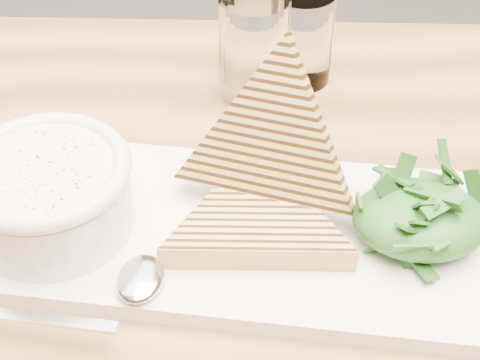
{
  "coord_description": "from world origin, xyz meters",
  "views": [
    {
      "loc": [
        -0.1,
        -0.47,
        1.16
      ],
      "look_at": [
        -0.11,
        -0.03,
        0.77
      ],
      "focal_mm": 55.0,
      "sensor_mm": 36.0,
      "label": 1
    }
  ],
  "objects_px": {
    "glass_near": "(254,47)",
    "table_top": "(155,264)",
    "soup_bowl": "(51,200)",
    "glass_far": "(301,37)",
    "platter": "(240,234)"
  },
  "relations": [
    {
      "from": "soup_bowl",
      "to": "glass_far",
      "type": "bearing_deg",
      "value": 48.42
    },
    {
      "from": "glass_far",
      "to": "table_top",
      "type": "bearing_deg",
      "value": -118.0
    },
    {
      "from": "soup_bowl",
      "to": "platter",
      "type": "bearing_deg",
      "value": -1.05
    },
    {
      "from": "soup_bowl",
      "to": "glass_near",
      "type": "relative_size",
      "value": 1.2
    },
    {
      "from": "soup_bowl",
      "to": "glass_far",
      "type": "distance_m",
      "value": 0.32
    },
    {
      "from": "soup_bowl",
      "to": "glass_far",
      "type": "relative_size",
      "value": 1.31
    },
    {
      "from": "glass_near",
      "to": "table_top",
      "type": "bearing_deg",
      "value": -110.67
    },
    {
      "from": "table_top",
      "to": "glass_near",
      "type": "distance_m",
      "value": 0.25
    },
    {
      "from": "platter",
      "to": "glass_far",
      "type": "height_order",
      "value": "glass_far"
    },
    {
      "from": "soup_bowl",
      "to": "glass_near",
      "type": "distance_m",
      "value": 0.26
    },
    {
      "from": "platter",
      "to": "glass_near",
      "type": "bearing_deg",
      "value": 86.75
    },
    {
      "from": "platter",
      "to": "soup_bowl",
      "type": "distance_m",
      "value": 0.15
    },
    {
      "from": "table_top",
      "to": "platter",
      "type": "distance_m",
      "value": 0.08
    },
    {
      "from": "table_top",
      "to": "soup_bowl",
      "type": "distance_m",
      "value": 0.1
    },
    {
      "from": "platter",
      "to": "soup_bowl",
      "type": "bearing_deg",
      "value": 178.95
    }
  ]
}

